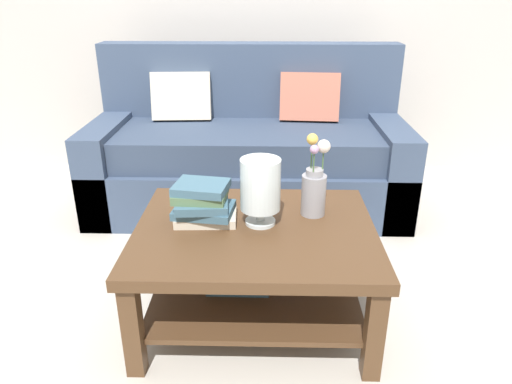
# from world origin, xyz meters

# --- Properties ---
(ground_plane) EXTENTS (10.00, 10.00, 0.00)m
(ground_plane) POSITION_xyz_m (0.00, 0.00, 0.00)
(ground_plane) COLOR #B7B2A8
(couch) EXTENTS (2.07, 0.90, 1.06)m
(couch) POSITION_xyz_m (-0.06, 0.85, 0.36)
(couch) COLOR #384760
(couch) RESTS_ON ground
(coffee_table) EXTENTS (1.03, 0.84, 0.46)m
(coffee_table) POSITION_xyz_m (0.02, -0.44, 0.34)
(coffee_table) COLOR #4C331E
(coffee_table) RESTS_ON ground
(book_stack_main) EXTENTS (0.28, 0.23, 0.18)m
(book_stack_main) POSITION_xyz_m (-0.21, -0.39, 0.55)
(book_stack_main) COLOR beige
(book_stack_main) RESTS_ON coffee_table
(glass_hurricane_vase) EXTENTS (0.17, 0.17, 0.29)m
(glass_hurricane_vase) POSITION_xyz_m (0.04, -0.40, 0.63)
(glass_hurricane_vase) COLOR silver
(glass_hurricane_vase) RESTS_ON coffee_table
(flower_pitcher) EXTENTS (0.12, 0.11, 0.37)m
(flower_pitcher) POSITION_xyz_m (0.28, -0.31, 0.59)
(flower_pitcher) COLOR gray
(flower_pitcher) RESTS_ON coffee_table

